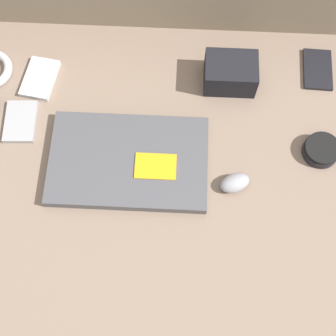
{
  "coord_description": "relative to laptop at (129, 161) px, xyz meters",
  "views": [
    {
      "loc": [
        0.02,
        -0.38,
        1.11
      ],
      "look_at": [
        0.0,
        0.0,
        0.17
      ],
      "focal_mm": 50.0,
      "sensor_mm": 36.0,
      "label": 1
    }
  ],
  "objects": [
    {
      "name": "phone_silver",
      "position": [
        -0.23,
        0.21,
        -0.01
      ],
      "size": [
        0.09,
        0.12,
        0.01
      ],
      "rotation": [
        0.0,
        0.0,
        -0.15
      ],
      "color": "#B7B7BC",
      "rests_on": "couch_seat"
    },
    {
      "name": "ground_plane",
      "position": [
        0.09,
        -0.02,
        -0.16
      ],
      "size": [
        8.0,
        8.0,
        0.0
      ],
      "primitive_type": "plane",
      "color": "#38383D"
    },
    {
      "name": "camera_pouch",
      "position": [
        0.22,
        0.22,
        0.02
      ],
      "size": [
        0.12,
        0.09,
        0.07
      ],
      "color": "black",
      "rests_on": "couch_seat"
    },
    {
      "name": "phone_black",
      "position": [
        -0.26,
        0.09,
        -0.01
      ],
      "size": [
        0.07,
        0.11,
        0.01
      ],
      "rotation": [
        0.0,
        0.0,
        0.05
      ],
      "color": "#99999E",
      "rests_on": "couch_seat"
    },
    {
      "name": "phone_small",
      "position": [
        0.44,
        0.27,
        -0.01
      ],
      "size": [
        0.07,
        0.11,
        0.01
      ],
      "rotation": [
        0.0,
        0.0,
        -0.04
      ],
      "color": "black",
      "rests_on": "couch_seat"
    },
    {
      "name": "speaker_puck",
      "position": [
        0.43,
        0.05,
        0.0
      ],
      "size": [
        0.08,
        0.08,
        0.03
      ],
      "color": "black",
      "rests_on": "couch_seat"
    },
    {
      "name": "couch_seat",
      "position": [
        0.09,
        -0.02,
        -0.09
      ],
      "size": [
        1.12,
        0.78,
        0.15
      ],
      "color": "#7A6656",
      "rests_on": "ground_plane"
    },
    {
      "name": "laptop",
      "position": [
        0.0,
        0.0,
        0.0
      ],
      "size": [
        0.35,
        0.22,
        0.03
      ],
      "rotation": [
        0.0,
        0.0,
        0.0
      ],
      "color": "#47474C",
      "rests_on": "couch_seat"
    },
    {
      "name": "computer_mouse",
      "position": [
        0.23,
        -0.04,
        0.0
      ],
      "size": [
        0.08,
        0.06,
        0.03
      ],
      "rotation": [
        0.0,
        0.0,
        0.4
      ],
      "color": "gray",
      "rests_on": "couch_seat"
    }
  ]
}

